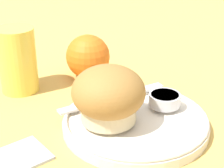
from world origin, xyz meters
name	(u,v)px	position (x,y,z in m)	size (l,w,h in m)	color
ground_plane	(123,125)	(0.00, 0.00, 0.00)	(3.00, 3.00, 0.00)	tan
plate	(135,122)	(0.01, -0.02, 0.01)	(0.21, 0.21, 0.02)	silver
muffin	(110,96)	(-0.03, 0.00, 0.06)	(0.10, 0.10, 0.08)	beige
cream_ramekin	(165,99)	(0.07, -0.02, 0.03)	(0.05, 0.05, 0.02)	silver
berry_pair	(124,94)	(0.03, 0.03, 0.03)	(0.03, 0.02, 0.02)	#4C194C
butter_knife	(113,98)	(0.02, 0.04, 0.02)	(0.19, 0.04, 0.00)	silver
orange_fruit	(88,56)	(0.06, 0.18, 0.04)	(0.08, 0.08, 0.08)	orange
juice_glass	(18,60)	(-0.06, 0.20, 0.06)	(0.07, 0.07, 0.11)	#EAD14C
folded_napkin	(4,162)	(-0.18, 0.02, 0.00)	(0.11, 0.06, 0.01)	#B2BCCC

